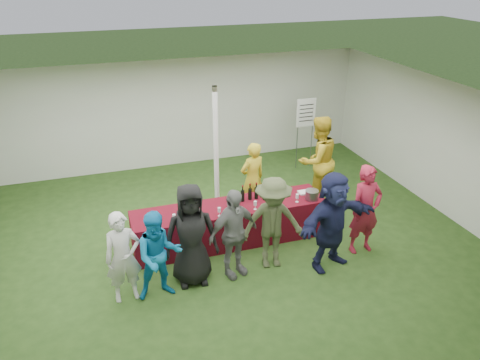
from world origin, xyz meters
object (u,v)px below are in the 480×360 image
object	(u,v)px
staff_back	(318,160)
customer_6	(365,210)
customer_1	(159,256)
dump_bucket	(312,195)
customer_4	(273,223)
customer_5	(332,221)
staff_pourer	(252,179)
customer_0	(123,258)
customer_3	(233,234)
serving_table	(230,224)
wine_list_sign	(306,118)
customer_2	(191,235)

from	to	relation	value
staff_back	customer_6	world-z (taller)	staff_back
customer_1	dump_bucket	bearing A→B (deg)	16.75
staff_back	customer_4	size ratio (longest dim) A/B	1.16
customer_4	customer_5	xyz separation A→B (m)	(0.95, -0.31, 0.05)
staff_pourer	customer_4	world-z (taller)	customer_4
customer_5	customer_1	bearing A→B (deg)	161.11
staff_pourer	customer_0	xyz separation A→B (m)	(-2.77, -1.95, -0.03)
customer_5	customer_3	bearing A→B (deg)	153.56
staff_pourer	customer_5	xyz separation A→B (m)	(0.66, -2.15, 0.09)
customer_0	customer_3	xyz separation A→B (m)	(1.78, 0.07, 0.03)
staff_back	customer_0	distance (m)	4.74
serving_table	customer_3	xyz separation A→B (m)	(-0.24, -0.99, 0.42)
customer_1	customer_6	size ratio (longest dim) A/B	0.89
wine_list_sign	customer_6	distance (m)	3.84
customer_0	customer_3	distance (m)	1.78
serving_table	dump_bucket	xyz separation A→B (m)	(1.55, -0.22, 0.46)
serving_table	customer_0	world-z (taller)	customer_0
customer_0	customer_3	size ratio (longest dim) A/B	0.96
wine_list_sign	customer_2	size ratio (longest dim) A/B	1.02
customer_6	staff_pourer	bearing A→B (deg)	124.82
wine_list_sign	staff_back	bearing A→B (deg)	-106.95
customer_1	customer_0	bearing A→B (deg)	168.13
serving_table	staff_pourer	distance (m)	1.23
wine_list_sign	customer_1	xyz separation A→B (m)	(-4.28, -3.90, -0.57)
staff_pourer	customer_3	size ratio (longest dim) A/B	0.99
dump_bucket	serving_table	bearing A→B (deg)	171.93
serving_table	customer_2	bearing A→B (deg)	-134.35
customer_2	customer_6	size ratio (longest dim) A/B	1.05
serving_table	customer_2	distance (m)	1.43
serving_table	customer_0	distance (m)	2.31
customer_0	dump_bucket	bearing A→B (deg)	8.11
customer_1	customer_5	bearing A→B (deg)	-2.51
staff_pourer	customer_2	xyz separation A→B (m)	(-1.69, -1.84, 0.09)
customer_2	customer_5	world-z (taller)	customer_5
serving_table	customer_6	world-z (taller)	customer_6
dump_bucket	customer_1	world-z (taller)	customer_1
customer_1	customer_4	distance (m)	1.97
serving_table	customer_0	bearing A→B (deg)	-152.15
serving_table	customer_1	xyz separation A→B (m)	(-1.49, -1.17, 0.37)
wine_list_sign	customer_4	bearing A→B (deg)	-122.31
wine_list_sign	customer_5	size ratio (longest dim) A/B	1.02
customer_3	dump_bucket	bearing A→B (deg)	5.13
customer_1	customer_3	distance (m)	1.26
dump_bucket	customer_3	world-z (taller)	customer_3
dump_bucket	wine_list_sign	bearing A→B (deg)	67.17
customer_3	staff_back	bearing A→B (deg)	19.91
staff_pourer	customer_2	distance (m)	2.50
staff_pourer	staff_back	distance (m)	1.51
customer_1	customer_6	bearing A→B (deg)	1.51
customer_3	customer_2	bearing A→B (deg)	159.04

